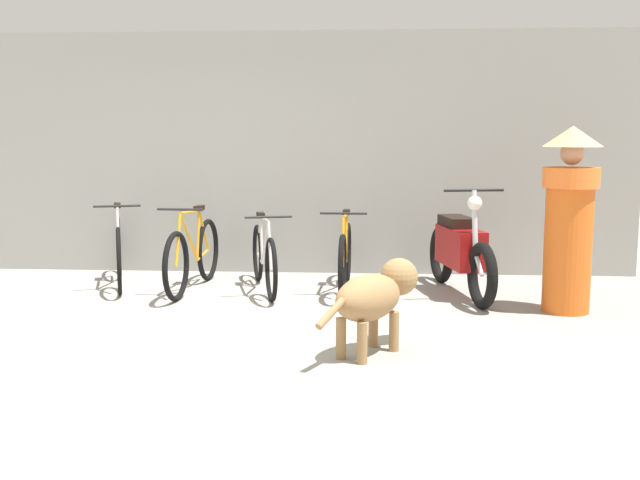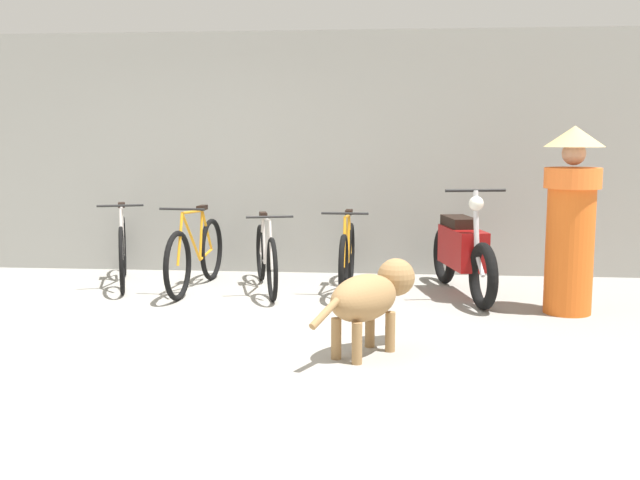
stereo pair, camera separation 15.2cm
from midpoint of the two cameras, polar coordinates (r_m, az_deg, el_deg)
The scene contains 9 objects.
ground_plane at distance 5.93m, azimuth -9.86°, elevation -7.62°, with size 60.00×60.00×0.00m, color gray.
shop_wall_back at distance 8.76m, azimuth -4.79°, elevation 6.57°, with size 8.88×0.20×2.74m.
bicycle_0 at distance 8.22m, azimuth -14.29°, elevation -0.76°, with size 0.63×1.62×0.89m.
bicycle_1 at distance 7.80m, azimuth -8.90°, elevation -1.14°, with size 0.46×1.73×0.88m.
bicycle_2 at distance 7.67m, azimuth -3.57°, elevation -1.39°, with size 0.57×1.63×0.81m.
bicycle_3 at distance 7.67m, azimuth 2.65°, elevation -1.33°, with size 0.46×1.61×0.84m.
motorcycle at distance 7.55m, azimuth 11.37°, elevation -0.91°, with size 0.60×1.85×1.09m.
stray_dog at distance 5.47m, azimuth 4.77°, elevation -4.21°, with size 0.79×1.02×0.66m.
person_in_robes at distance 6.99m, azimuth 19.18°, elevation 1.82°, with size 0.73×0.73×1.67m.
Camera 2 is at (1.58, -5.50, 1.58)m, focal length 42.00 mm.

